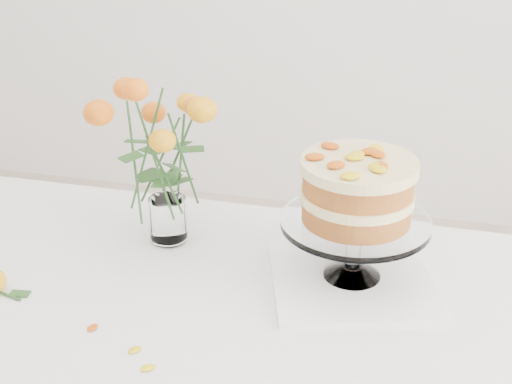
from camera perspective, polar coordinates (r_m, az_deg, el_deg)
table at (r=1.43m, az=-6.44°, el=-11.85°), size 1.43×0.93×0.76m
napkin at (r=1.47m, az=7.65°, el=-6.78°), size 0.40×0.40×0.01m
cake_stand at (r=1.38m, az=8.08°, el=-0.37°), size 0.30×0.30×0.26m
rose_vase at (r=1.50m, az=-7.44°, el=4.28°), size 0.34×0.34×0.42m
stray_petal_a at (r=1.35m, az=-12.95°, el=-10.55°), size 0.03×0.02×0.00m
stray_petal_b at (r=1.29m, az=-9.67°, el=-12.35°), size 0.03×0.02×0.00m
stray_petal_c at (r=1.24m, az=-8.66°, el=-13.76°), size 0.03×0.02×0.00m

